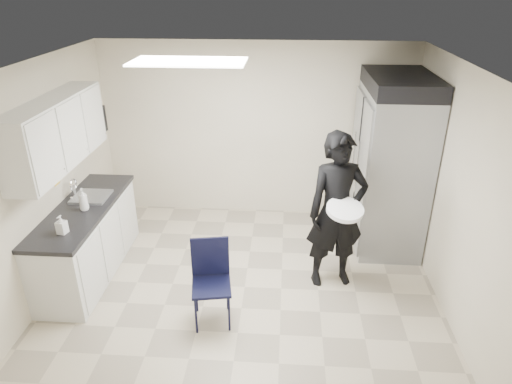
# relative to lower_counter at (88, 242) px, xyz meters

# --- Properties ---
(floor) EXTENTS (4.50, 4.50, 0.00)m
(floor) POSITION_rel_lower_counter_xyz_m (1.95, -0.20, -0.43)
(floor) COLOR tan
(floor) RESTS_ON ground
(ceiling) EXTENTS (4.50, 4.50, 0.00)m
(ceiling) POSITION_rel_lower_counter_xyz_m (1.95, -0.20, 2.17)
(ceiling) COLOR white
(ceiling) RESTS_ON back_wall
(back_wall) EXTENTS (4.50, 0.00, 4.50)m
(back_wall) POSITION_rel_lower_counter_xyz_m (1.95, 1.80, 0.87)
(back_wall) COLOR beige
(back_wall) RESTS_ON floor
(left_wall) EXTENTS (0.00, 4.00, 4.00)m
(left_wall) POSITION_rel_lower_counter_xyz_m (-0.30, -0.20, 0.87)
(left_wall) COLOR beige
(left_wall) RESTS_ON floor
(right_wall) EXTENTS (0.00, 4.00, 4.00)m
(right_wall) POSITION_rel_lower_counter_xyz_m (4.20, -0.20, 0.87)
(right_wall) COLOR beige
(right_wall) RESTS_ON floor
(ceiling_panel) EXTENTS (1.20, 0.60, 0.02)m
(ceiling_panel) POSITION_rel_lower_counter_xyz_m (1.35, 0.20, 2.14)
(ceiling_panel) COLOR white
(ceiling_panel) RESTS_ON ceiling
(lower_counter) EXTENTS (0.60, 1.90, 0.86)m
(lower_counter) POSITION_rel_lower_counter_xyz_m (0.00, 0.00, 0.00)
(lower_counter) COLOR silver
(lower_counter) RESTS_ON floor
(countertop) EXTENTS (0.64, 1.95, 0.05)m
(countertop) POSITION_rel_lower_counter_xyz_m (0.00, 0.00, 0.46)
(countertop) COLOR black
(countertop) RESTS_ON lower_counter
(sink) EXTENTS (0.42, 0.40, 0.14)m
(sink) POSITION_rel_lower_counter_xyz_m (0.02, 0.25, 0.44)
(sink) COLOR gray
(sink) RESTS_ON countertop
(faucet) EXTENTS (0.02, 0.02, 0.24)m
(faucet) POSITION_rel_lower_counter_xyz_m (-0.18, 0.25, 0.59)
(faucet) COLOR silver
(faucet) RESTS_ON countertop
(upper_cabinets) EXTENTS (0.35, 1.80, 0.75)m
(upper_cabinets) POSITION_rel_lower_counter_xyz_m (-0.13, 0.00, 1.40)
(upper_cabinets) COLOR silver
(upper_cabinets) RESTS_ON left_wall
(towel_dispenser) EXTENTS (0.22, 0.30, 0.35)m
(towel_dispenser) POSITION_rel_lower_counter_xyz_m (-0.19, 1.15, 1.19)
(towel_dispenser) COLOR black
(towel_dispenser) RESTS_ON left_wall
(notice_sticker_left) EXTENTS (0.00, 0.12, 0.07)m
(notice_sticker_left) POSITION_rel_lower_counter_xyz_m (-0.29, -0.10, 0.79)
(notice_sticker_left) COLOR yellow
(notice_sticker_left) RESTS_ON left_wall
(notice_sticker_right) EXTENTS (0.00, 0.12, 0.07)m
(notice_sticker_right) POSITION_rel_lower_counter_xyz_m (-0.29, 0.10, 0.75)
(notice_sticker_right) COLOR yellow
(notice_sticker_right) RESTS_ON left_wall
(commercial_fridge) EXTENTS (0.80, 1.35, 2.10)m
(commercial_fridge) POSITION_rel_lower_counter_xyz_m (3.78, 1.07, 0.62)
(commercial_fridge) COLOR gray
(commercial_fridge) RESTS_ON floor
(fridge_compressor) EXTENTS (0.80, 1.35, 0.20)m
(fridge_compressor) POSITION_rel_lower_counter_xyz_m (3.78, 1.07, 1.77)
(fridge_compressor) COLOR black
(fridge_compressor) RESTS_ON commercial_fridge
(folding_chair) EXTENTS (0.47, 0.47, 0.90)m
(folding_chair) POSITION_rel_lower_counter_xyz_m (1.66, -0.81, 0.02)
(folding_chair) COLOR black
(folding_chair) RESTS_ON floor
(man_tuxedo) EXTENTS (0.78, 0.60, 1.89)m
(man_tuxedo) POSITION_rel_lower_counter_xyz_m (3.00, 0.02, 0.51)
(man_tuxedo) COLOR black
(man_tuxedo) RESTS_ON floor
(bucket_lid) EXTENTS (0.48, 0.48, 0.05)m
(bucket_lid) POSITION_rel_lower_counter_xyz_m (3.05, -0.22, 0.67)
(bucket_lid) COLOR white
(bucket_lid) RESTS_ON man_tuxedo
(soap_bottle_a) EXTENTS (0.14, 0.14, 0.27)m
(soap_bottle_a) POSITION_rel_lower_counter_xyz_m (0.07, -0.07, 0.62)
(soap_bottle_a) COLOR white
(soap_bottle_a) RESTS_ON countertop
(soap_bottle_b) EXTENTS (0.11, 0.11, 0.21)m
(soap_bottle_b) POSITION_rel_lower_counter_xyz_m (0.06, -0.60, 0.58)
(soap_bottle_b) COLOR #A2A4AE
(soap_bottle_b) RESTS_ON countertop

